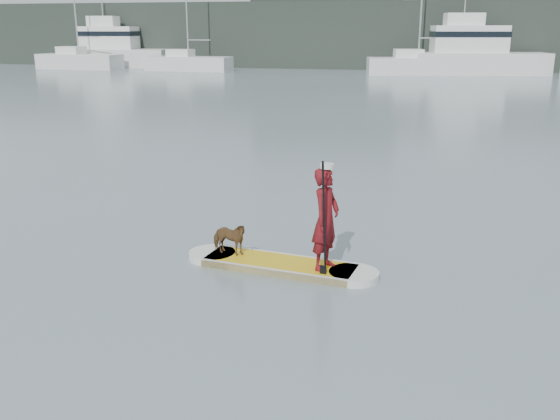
% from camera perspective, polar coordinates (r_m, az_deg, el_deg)
% --- Properties ---
extents(ground, '(140.00, 140.00, 0.00)m').
position_cam_1_polar(ground, '(8.74, 5.81, -9.61)').
color(ground, slate).
rests_on(ground, ground).
extents(paddleboard, '(3.28, 1.10, 0.12)m').
position_cam_1_polar(paddleboard, '(10.30, -0.00, -5.02)').
color(paddleboard, gold).
rests_on(paddleboard, ground).
extents(paddler, '(0.53, 0.68, 1.63)m').
position_cam_1_polar(paddler, '(9.77, 4.21, -0.83)').
color(paddler, maroon).
rests_on(paddler, paddleboard).
extents(white_cap, '(0.22, 0.22, 0.07)m').
position_cam_1_polar(white_cap, '(9.55, 4.31, 4.03)').
color(white_cap, silver).
rests_on(white_cap, paddler).
extents(dog, '(0.72, 0.43, 0.57)m').
position_cam_1_polar(dog, '(10.52, -4.69, -2.59)').
color(dog, '#502C1B').
rests_on(dog, paddleboard).
extents(paddle, '(0.10, 0.30, 2.00)m').
position_cam_1_polar(paddle, '(9.56, 4.04, -2.09)').
color(paddle, black).
rests_on(paddle, ground).
extents(sailboat_a, '(8.01, 2.93, 11.44)m').
position_cam_1_polar(sailboat_a, '(62.13, -17.92, 12.91)').
color(sailboat_a, silver).
rests_on(sailboat_a, ground).
extents(sailboat_b, '(7.71, 2.66, 11.31)m').
position_cam_1_polar(sailboat_b, '(57.30, -8.41, 13.26)').
color(sailboat_b, silver).
rests_on(sailboat_b, ground).
extents(sailboat_d, '(8.47, 4.11, 11.97)m').
position_cam_1_polar(sailboat_d, '(53.38, 12.42, 12.91)').
color(sailboat_d, silver).
rests_on(sailboat_d, ground).
extents(motor_yacht_a, '(11.09, 5.32, 6.39)m').
position_cam_1_polar(motor_yacht_a, '(54.68, 17.42, 13.62)').
color(motor_yacht_a, silver).
rests_on(motor_yacht_a, ground).
extents(motor_yacht_b, '(9.75, 4.09, 6.26)m').
position_cam_1_polar(motor_yacht_b, '(63.92, -14.84, 14.10)').
color(motor_yacht_b, silver).
rests_on(motor_yacht_b, ground).
extents(shore_mass, '(90.00, 6.00, 6.00)m').
position_cam_1_polar(shore_mass, '(60.80, 13.69, 15.25)').
color(shore_mass, black).
rests_on(shore_mass, ground).
extents(shore_building_west, '(14.00, 4.00, 9.00)m').
position_cam_1_polar(shore_building_west, '(62.77, 4.24, 17.05)').
color(shore_building_west, black).
rests_on(shore_building_west, ground).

